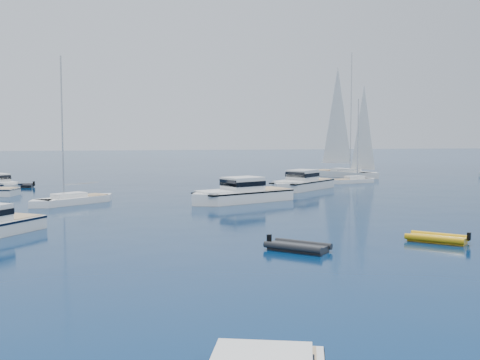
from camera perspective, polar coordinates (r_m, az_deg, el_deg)
The scene contains 9 objects.
ground at distance 30.19m, azimuth 6.07°, elevation -8.01°, with size 400.00×400.00×0.00m, color navy.
motor_cruiser_centre at distance 56.40m, azimuth 0.07°, elevation -2.12°, with size 3.52×11.51×3.02m, color white, non-canonical shape.
motor_cruiser_distant at distance 68.93m, azimuth 5.93°, elevation -0.93°, with size 3.42×11.16×2.93m, color silver, non-canonical shape.
sailboat_mid_l at distance 57.10m, azimuth -15.80°, elevation -2.21°, with size 2.48×9.53×14.00m, color white, non-canonical shape.
sailboat_centre at distance 79.17m, azimuth 10.78°, elevation -0.28°, with size 2.02×7.77×11.43m, color white, non-canonical shape.
sailboat_sails_r at distance 90.10m, azimuth 9.87°, elevation 0.31°, with size 3.36×12.91×18.98m, color silver, non-canonical shape.
tender_yellow at distance 37.74m, azimuth 18.43°, elevation -5.68°, with size 2.01×3.66×0.95m, color #D2980C, non-canonical shape.
tender_grey_near at distance 33.39m, azimuth 5.58°, elevation -6.79°, with size 2.01×3.67×0.95m, color black, non-canonical shape.
tender_grey_far at distance 76.11m, azimuth -20.46°, elevation -0.67°, with size 1.91×3.44×0.95m, color black, non-canonical shape.
Camera 1 is at (-8.70, -28.16, 6.55)m, focal length 44.30 mm.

